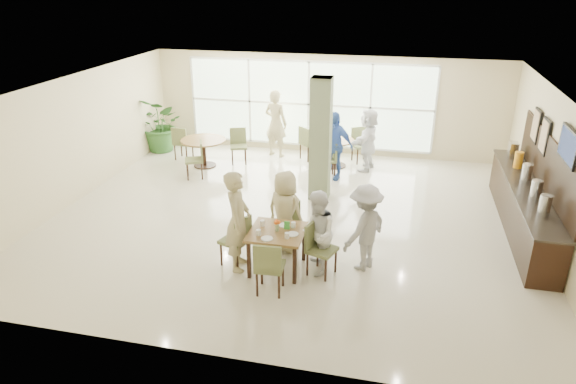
% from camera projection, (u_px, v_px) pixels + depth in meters
% --- Properties ---
extents(ground, '(10.00, 10.00, 0.00)m').
position_uv_depth(ground, '(291.00, 217.00, 11.06)').
color(ground, beige).
rests_on(ground, ground).
extents(room_shell, '(10.00, 10.00, 10.00)m').
position_uv_depth(room_shell, '(292.00, 141.00, 10.39)').
color(room_shell, white).
rests_on(room_shell, ground).
extents(window_bank, '(7.00, 0.04, 7.00)m').
position_uv_depth(window_bank, '(308.00, 104.00, 14.61)').
color(window_bank, silver).
rests_on(window_bank, ground).
extents(column, '(0.45, 0.45, 2.80)m').
position_uv_depth(column, '(321.00, 140.00, 11.50)').
color(column, '#6B7C56').
rests_on(column, ground).
extents(main_table, '(0.95, 0.95, 0.75)m').
position_uv_depth(main_table, '(277.00, 236.00, 8.87)').
color(main_table, brown).
rests_on(main_table, ground).
extents(round_table_left, '(1.21, 1.21, 0.75)m').
position_uv_depth(round_table_left, '(204.00, 145.00, 13.77)').
color(round_table_left, brown).
rests_on(round_table_left, ground).
extents(round_table_right, '(0.99, 0.99, 0.75)m').
position_uv_depth(round_table_right, '(335.00, 147.00, 13.78)').
color(round_table_right, brown).
rests_on(round_table_right, ground).
extents(chairs_main_table, '(2.14, 1.88, 0.95)m').
position_uv_depth(chairs_main_table, '(278.00, 245.00, 8.93)').
color(chairs_main_table, '#5A6538').
rests_on(chairs_main_table, ground).
extents(chairs_table_left, '(2.15, 1.90, 0.95)m').
position_uv_depth(chairs_table_left, '(205.00, 149.00, 13.80)').
color(chairs_table_left, '#5A6538').
rests_on(chairs_table_left, ground).
extents(chairs_table_right, '(2.06, 1.96, 0.95)m').
position_uv_depth(chairs_table_right, '(333.00, 149.00, 13.83)').
color(chairs_table_right, '#5A6538').
rests_on(chairs_table_right, ground).
extents(tabletop_clutter, '(0.73, 0.75, 0.21)m').
position_uv_depth(tabletop_clutter, '(278.00, 228.00, 8.78)').
color(tabletop_clutter, white).
rests_on(tabletop_clutter, main_table).
extents(buffet_counter, '(0.64, 4.70, 1.95)m').
position_uv_depth(buffet_counter, '(524.00, 204.00, 10.33)').
color(buffet_counter, black).
rests_on(buffet_counter, ground).
extents(wall_tv, '(0.06, 1.00, 0.58)m').
position_uv_depth(wall_tv, '(569.00, 146.00, 8.66)').
color(wall_tv, black).
rests_on(wall_tv, ground).
extents(framed_art_a, '(0.05, 0.55, 0.70)m').
position_uv_depth(framed_art_a, '(545.00, 136.00, 10.21)').
color(framed_art_a, black).
rests_on(framed_art_a, ground).
extents(framed_art_b, '(0.05, 0.55, 0.70)m').
position_uv_depth(framed_art_b, '(536.00, 125.00, 10.93)').
color(framed_art_b, black).
rests_on(framed_art_b, ground).
extents(potted_plant, '(1.90, 1.90, 1.61)m').
position_uv_depth(potted_plant, '(161.00, 125.00, 14.87)').
color(potted_plant, '#2C5C24').
rests_on(potted_plant, ground).
extents(teen_left, '(0.53, 0.72, 1.82)m').
position_uv_depth(teen_left, '(238.00, 221.00, 8.83)').
color(teen_left, tan).
rests_on(teen_left, ground).
extents(teen_far, '(0.87, 0.67, 1.57)m').
position_uv_depth(teen_far, '(285.00, 212.00, 9.46)').
color(teen_far, tan).
rests_on(teen_far, ground).
extents(teen_right, '(0.76, 0.87, 1.51)m').
position_uv_depth(teen_right, '(317.00, 233.00, 8.74)').
color(teen_right, white).
rests_on(teen_right, ground).
extents(teen_standing, '(1.04, 1.17, 1.58)m').
position_uv_depth(teen_standing, '(365.00, 228.00, 8.86)').
color(teen_standing, '#99999B').
rests_on(teen_standing, ground).
extents(adult_a, '(1.12, 0.81, 1.73)m').
position_uv_depth(adult_a, '(334.00, 145.00, 12.85)').
color(adult_a, '#3E66BB').
rests_on(adult_a, ground).
extents(adult_b, '(0.96, 1.64, 1.65)m').
position_uv_depth(adult_b, '(368.00, 140.00, 13.44)').
color(adult_b, white).
rests_on(adult_b, ground).
extents(adult_standing, '(0.80, 0.64, 1.91)m').
position_uv_depth(adult_standing, '(276.00, 123.00, 14.42)').
color(adult_standing, tan).
rests_on(adult_standing, ground).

